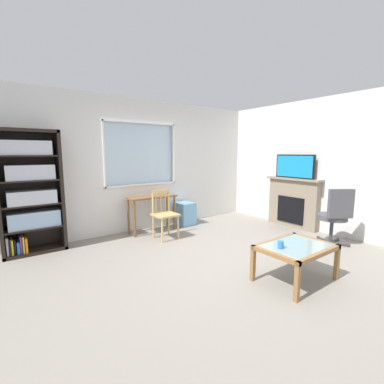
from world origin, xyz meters
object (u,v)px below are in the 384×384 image
object	(u,v)px
coffee_table	(296,250)
sippy_cup	(281,244)
wooden_chair	(164,214)
bookshelf	(30,191)
office_chair	(335,214)
tv	(295,166)
plastic_drawer_unit	(185,213)
desk_under_window	(152,202)
fireplace	(293,202)

from	to	relation	value
coffee_table	sippy_cup	xyz separation A→B (m)	(-0.24, 0.05, 0.11)
sippy_cup	wooden_chair	bearing A→B (deg)	95.01
bookshelf	office_chair	xyz separation A→B (m)	(4.17, -2.71, -0.44)
office_chair	coffee_table	xyz separation A→B (m)	(-1.67, -0.34, -0.17)
wooden_chair	coffee_table	world-z (taller)	wooden_chair
wooden_chair	tv	size ratio (longest dim) A/B	1.03
wooden_chair	office_chair	xyz separation A→B (m)	(2.12, -2.08, 0.09)
bookshelf	office_chair	distance (m)	4.99
wooden_chair	plastic_drawer_unit	distance (m)	1.05
bookshelf	desk_under_window	size ratio (longest dim) A/B	1.97
office_chair	coffee_table	bearing A→B (deg)	-168.59
desk_under_window	sippy_cup	world-z (taller)	desk_under_window
fireplace	coffee_table	world-z (taller)	fireplace
desk_under_window	wooden_chair	world-z (taller)	wooden_chair
bookshelf	coffee_table	distance (m)	3.98
wooden_chair	fireplace	bearing A→B (deg)	-20.00
coffee_table	plastic_drawer_unit	bearing A→B (deg)	82.26
tv	office_chair	xyz separation A→B (m)	(-0.49, -1.13, -0.74)
plastic_drawer_unit	fireplace	distance (m)	2.35
desk_under_window	wooden_chair	bearing A→B (deg)	-91.61
wooden_chair	tv	distance (m)	2.90
office_chair	coffee_table	size ratio (longest dim) A/B	1.09
wooden_chair	plastic_drawer_unit	world-z (taller)	wooden_chair
desk_under_window	sippy_cup	size ratio (longest dim) A/B	10.96
desk_under_window	plastic_drawer_unit	bearing A→B (deg)	3.40
fireplace	coffee_table	size ratio (longest dim) A/B	1.33
coffee_table	wooden_chair	bearing A→B (deg)	100.54
bookshelf	plastic_drawer_unit	world-z (taller)	bookshelf
plastic_drawer_unit	sippy_cup	size ratio (longest dim) A/B	5.50
fireplace	sippy_cup	distance (m)	2.80
wooden_chair	office_chair	world-z (taller)	office_chair
office_chair	sippy_cup	size ratio (longest dim) A/B	11.11
desk_under_window	fireplace	distance (m)	3.00
tv	coffee_table	xyz separation A→B (m)	(-2.16, -1.47, -0.91)
bookshelf	fireplace	xyz separation A→B (m)	(4.67, -1.58, -0.46)
tv	wooden_chair	bearing A→B (deg)	159.87
tv	plastic_drawer_unit	bearing A→B (deg)	139.05
tv	desk_under_window	bearing A→B (deg)	150.46
bookshelf	wooden_chair	world-z (taller)	bookshelf
bookshelf	wooden_chair	size ratio (longest dim) A/B	2.16
desk_under_window	office_chair	xyz separation A→B (m)	(2.11, -2.60, -0.04)
fireplace	tv	size ratio (longest dim) A/B	1.39
plastic_drawer_unit	office_chair	size ratio (longest dim) A/B	0.50
office_chair	desk_under_window	bearing A→B (deg)	129.05
desk_under_window	coffee_table	distance (m)	2.97
plastic_drawer_unit	office_chair	distance (m)	2.95
bookshelf	plastic_drawer_unit	bearing A→B (deg)	-1.15
office_chair	plastic_drawer_unit	bearing A→B (deg)	115.55
office_chair	coffee_table	distance (m)	1.71
coffee_table	sippy_cup	distance (m)	0.27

